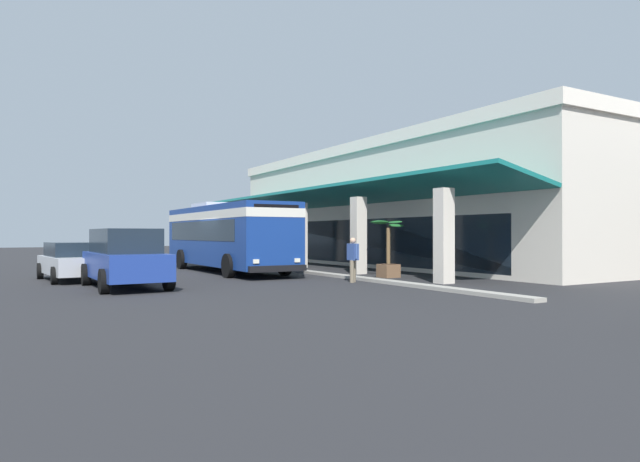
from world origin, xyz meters
TOP-DOWN VIEW (x-y plane):
  - ground at (0.00, 8.00)m, footprint 120.00×120.00m
  - curb_strip at (-2.25, 3.41)m, footprint 33.09×0.50m
  - plaza_building at (-2.25, 13.02)m, footprint 27.88×13.37m
  - transit_bus at (-1.19, 0.55)m, footprint 11.22×2.86m
  - parked_suv_blue at (4.65, -5.18)m, footprint 4.86×2.31m
  - parked_sedan_silver at (0.55, -6.38)m, footprint 4.55×2.30m
  - pedestrian at (6.75, 2.55)m, footprint 0.67×0.36m
  - potted_palm at (5.56, 5.10)m, footprint 2.06×1.81m

SIDE VIEW (x-z plane):
  - ground at x=0.00m, z-range 0.00..0.00m
  - curb_strip at x=-2.25m, z-range 0.00..0.12m
  - potted_palm at x=5.56m, z-range -0.50..1.89m
  - parked_sedan_silver at x=0.55m, z-range 0.02..1.49m
  - pedestrian at x=6.75m, z-range 0.10..1.77m
  - parked_suv_blue at x=4.65m, z-range 0.03..2.00m
  - transit_bus at x=-1.19m, z-range 0.18..3.52m
  - plaza_building at x=-2.25m, z-range 0.00..6.91m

